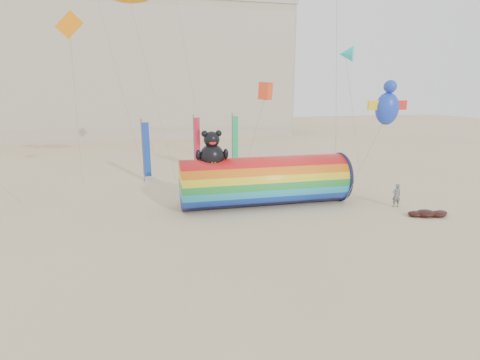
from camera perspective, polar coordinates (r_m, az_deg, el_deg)
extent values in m
plane|color=#CCB58C|center=(20.87, -0.40, -7.45)|extent=(160.00, 160.00, 0.00)
cube|color=#B7AD99|center=(65.48, -20.67, 15.02)|extent=(60.00, 15.00, 20.00)
cube|color=#28303D|center=(58.01, -21.65, 15.72)|extent=(59.50, 0.12, 17.00)
cube|color=#B2ADA0|center=(66.67, -21.48, 23.87)|extent=(60.40, 15.40, 0.60)
cylinder|color=red|center=(24.77, 3.81, -0.14)|extent=(11.07, 3.23, 3.23)
torus|color=#0F1438|center=(26.83, 14.96, 0.49)|extent=(0.22, 3.39, 3.39)
cylinder|color=black|center=(26.89, 15.20, 0.51)|extent=(0.06, 3.20, 3.20)
ellipsoid|color=black|center=(23.64, -4.30, 3.52)|extent=(1.58, 1.41, 1.66)
ellipsoid|color=gold|center=(23.16, -4.10, 3.08)|extent=(0.81, 0.36, 0.71)
sphere|color=black|center=(23.47, -4.35, 6.18)|extent=(1.01, 1.01, 1.01)
sphere|color=black|center=(23.36, -5.44, 7.04)|extent=(0.41, 0.41, 0.41)
sphere|color=black|center=(23.49, -3.29, 7.11)|extent=(0.41, 0.41, 0.41)
ellipsoid|color=red|center=(23.08, -4.18, 5.71)|extent=(0.45, 0.16, 0.28)
ellipsoid|color=black|center=(23.40, -6.39, 3.83)|extent=(0.33, 0.33, 0.66)
ellipsoid|color=black|center=(23.66, -2.17, 4.01)|extent=(0.33, 0.33, 0.66)
imported|color=slate|center=(26.43, 22.73, -2.19)|extent=(0.60, 0.42, 1.56)
ellipsoid|color=#3A100A|center=(25.38, 26.44, -4.56)|extent=(1.17, 0.99, 0.41)
ellipsoid|color=#3A100A|center=(25.69, 27.92, -4.59)|extent=(0.99, 0.84, 0.34)
ellipsoid|color=#3A100A|center=(25.13, 25.15, -4.70)|extent=(0.91, 0.77, 0.32)
ellipsoid|color=#3A100A|center=(25.87, 26.38, -4.38)|extent=(0.78, 0.66, 0.27)
ellipsoid|color=#3A100A|center=(26.24, 28.32, -4.38)|extent=(0.73, 0.62, 0.25)
cylinder|color=#59595E|center=(31.85, -14.59, 4.36)|extent=(0.10, 0.10, 5.20)
cube|color=#153DA4|center=(31.84, -14.04, 4.48)|extent=(0.56, 0.06, 4.50)
cylinder|color=#59595E|center=(36.31, -7.02, 5.80)|extent=(0.10, 0.10, 5.20)
cube|color=red|center=(36.34, -6.53, 5.90)|extent=(0.56, 0.06, 4.50)
cylinder|color=#59595E|center=(38.08, -1.18, 6.26)|extent=(0.10, 0.10, 5.20)
cube|color=#19A45E|center=(38.14, -0.72, 6.35)|extent=(0.56, 0.06, 4.50)
ellipsoid|color=#1B3AC0|center=(21.94, 21.50, 10.08)|extent=(1.30, 1.01, 1.74)
cube|color=#F6441B|center=(28.47, 3.91, 13.39)|extent=(0.79, 0.79, 1.26)
cube|color=orange|center=(25.54, -24.58, 20.71)|extent=(0.95, 0.06, 1.33)
cone|color=#1BD9D3|center=(32.84, 15.86, 18.00)|extent=(1.23, 1.23, 1.11)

